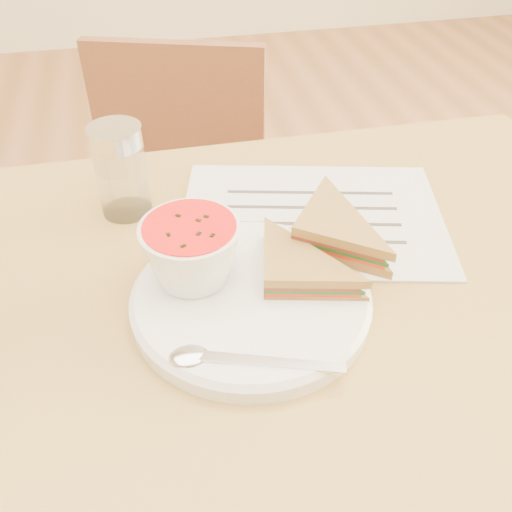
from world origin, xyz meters
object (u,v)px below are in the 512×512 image
object	(u,v)px
chair_far	(172,260)
plate	(251,300)
soup_bowl	(192,255)
condiment_shaker	(121,171)
dining_table	(257,485)

from	to	relation	value
chair_far	plate	bearing A→B (deg)	115.28
chair_far	soup_bowl	xyz separation A→B (m)	(0.01, -0.48, 0.40)
plate	soup_bowl	bearing A→B (deg)	147.37
chair_far	plate	world-z (taller)	chair_far
plate	condiment_shaker	world-z (taller)	condiment_shaker
chair_far	plate	size ratio (longest dim) A/B	3.19
condiment_shaker	chair_far	bearing A→B (deg)	79.37
plate	soup_bowl	xyz separation A→B (m)	(-0.05, 0.03, 0.04)
soup_bowl	condiment_shaker	size ratio (longest dim) A/B	0.88
chair_far	soup_bowl	size ratio (longest dim) A/B	7.77
soup_bowl	dining_table	bearing A→B (deg)	-29.18
dining_table	condiment_shaker	distance (m)	0.50
dining_table	condiment_shaker	size ratio (longest dim) A/B	8.53
soup_bowl	plate	bearing A→B (deg)	-32.63
plate	condiment_shaker	size ratio (longest dim) A/B	2.14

